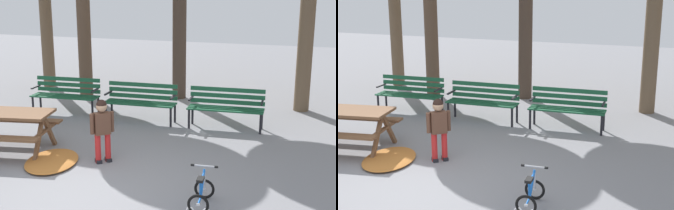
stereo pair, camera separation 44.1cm
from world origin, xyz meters
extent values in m
plane|color=gray|center=(0.00, 0.00, 0.00)|extent=(36.00, 36.00, 0.00)
cube|color=brown|center=(-2.18, 1.22, 0.74)|extent=(1.91, 1.07, 0.05)
cube|color=brown|center=(-2.28, 1.76, 0.45)|extent=(1.81, 0.55, 0.04)
cube|color=brown|center=(-1.37, 1.11, 0.36)|extent=(0.16, 0.57, 0.76)
cube|color=brown|center=(-1.46, 1.60, 0.36)|extent=(0.16, 0.57, 0.76)
cube|color=brown|center=(-1.41, 1.36, 0.42)|extent=(0.27, 1.10, 0.04)
cube|color=#195133|center=(-2.41, 3.99, 0.44)|extent=(1.60, 0.18, 0.03)
cube|color=#195133|center=(-2.40, 3.88, 0.44)|extent=(1.60, 0.18, 0.03)
cube|color=#195133|center=(-2.39, 3.76, 0.44)|extent=(1.60, 0.18, 0.03)
cube|color=#195133|center=(-2.38, 3.64, 0.44)|extent=(1.60, 0.18, 0.03)
cube|color=#195133|center=(-2.41, 4.03, 0.54)|extent=(1.60, 0.15, 0.09)
cube|color=#195133|center=(-2.41, 4.03, 0.67)|extent=(1.60, 0.15, 0.09)
cube|color=#195133|center=(-2.41, 4.03, 0.81)|extent=(1.60, 0.15, 0.09)
cylinder|color=black|center=(-1.63, 3.71, 0.22)|extent=(0.05, 0.05, 0.44)
cylinder|color=black|center=(-1.66, 4.07, 0.22)|extent=(0.05, 0.05, 0.44)
cube|color=black|center=(-1.65, 3.89, 0.62)|extent=(0.07, 0.40, 0.03)
cylinder|color=black|center=(-3.13, 3.60, 0.22)|extent=(0.05, 0.05, 0.44)
cylinder|color=black|center=(-3.16, 3.96, 0.22)|extent=(0.05, 0.05, 0.44)
cube|color=black|center=(-3.14, 3.78, 0.62)|extent=(0.07, 0.40, 0.03)
cube|color=#195133|center=(-0.50, 3.94, 0.44)|extent=(1.60, 0.14, 0.03)
cube|color=#195133|center=(-0.50, 3.82, 0.44)|extent=(1.60, 0.14, 0.03)
cube|color=#195133|center=(-0.49, 3.70, 0.44)|extent=(1.60, 0.14, 0.03)
cube|color=#195133|center=(-0.49, 3.58, 0.44)|extent=(1.60, 0.14, 0.03)
cube|color=#195133|center=(-0.50, 3.98, 0.54)|extent=(1.60, 0.12, 0.09)
cube|color=#195133|center=(-0.50, 3.98, 0.67)|extent=(1.60, 0.12, 0.09)
cube|color=#195133|center=(-0.50, 3.98, 0.81)|extent=(1.60, 0.12, 0.09)
cylinder|color=black|center=(0.26, 3.64, 0.22)|extent=(0.05, 0.05, 0.44)
cylinder|color=black|center=(0.25, 4.00, 0.22)|extent=(0.05, 0.05, 0.44)
cube|color=black|center=(0.25, 3.82, 0.62)|extent=(0.06, 0.40, 0.03)
cylinder|color=black|center=(-1.24, 3.57, 0.22)|extent=(0.05, 0.05, 0.44)
cylinder|color=black|center=(-1.25, 3.93, 0.22)|extent=(0.05, 0.05, 0.44)
cube|color=black|center=(-1.24, 3.75, 0.62)|extent=(0.06, 0.40, 0.03)
cube|color=#195133|center=(1.40, 4.03, 0.44)|extent=(1.60, 0.16, 0.03)
cube|color=#195133|center=(1.40, 3.91, 0.44)|extent=(1.60, 0.16, 0.03)
cube|color=#195133|center=(1.41, 3.79, 0.44)|extent=(1.60, 0.16, 0.03)
cube|color=#195133|center=(1.42, 3.67, 0.44)|extent=(1.60, 0.16, 0.03)
cube|color=#195133|center=(1.39, 4.07, 0.54)|extent=(1.60, 0.14, 0.09)
cube|color=#195133|center=(1.39, 4.07, 0.67)|extent=(1.60, 0.14, 0.09)
cube|color=#195133|center=(1.39, 4.07, 0.81)|extent=(1.60, 0.14, 0.09)
cylinder|color=black|center=(2.16, 3.74, 0.22)|extent=(0.05, 0.05, 0.44)
cylinder|color=black|center=(2.14, 4.10, 0.22)|extent=(0.05, 0.05, 0.44)
cube|color=black|center=(2.15, 3.92, 0.62)|extent=(0.06, 0.40, 0.03)
cylinder|color=black|center=(0.67, 3.65, 0.22)|extent=(0.05, 0.05, 0.44)
cylinder|color=black|center=(0.65, 4.01, 0.22)|extent=(0.05, 0.05, 0.44)
cube|color=black|center=(0.66, 3.83, 0.62)|extent=(0.06, 0.40, 0.03)
cylinder|color=red|center=(-0.16, 1.37, 0.26)|extent=(0.10, 0.10, 0.51)
cube|color=black|center=(-0.16, 1.37, 0.03)|extent=(0.17, 0.18, 0.06)
cylinder|color=red|center=(-0.29, 1.25, 0.26)|extent=(0.10, 0.10, 0.51)
cube|color=black|center=(-0.29, 1.25, 0.03)|extent=(0.17, 0.18, 0.06)
cube|color=brown|center=(-0.22, 1.31, 0.70)|extent=(0.30, 0.30, 0.38)
sphere|color=tan|center=(-0.22, 1.31, 1.00)|extent=(0.19, 0.19, 0.19)
sphere|color=black|center=(-0.22, 1.31, 1.03)|extent=(0.18, 0.18, 0.18)
cylinder|color=brown|center=(-0.09, 1.43, 0.71)|extent=(0.08, 0.08, 0.36)
cylinder|color=brown|center=(-0.35, 1.19, 0.71)|extent=(0.08, 0.08, 0.36)
torus|color=black|center=(1.80, 0.44, 0.15)|extent=(0.30, 0.06, 0.30)
cylinder|color=silver|center=(1.80, 0.44, 0.15)|extent=(0.05, 0.04, 0.04)
torus|color=black|center=(1.84, -0.08, 0.15)|extent=(0.30, 0.06, 0.30)
cylinder|color=silver|center=(1.84, -0.08, 0.15)|extent=(0.05, 0.04, 0.04)
torus|color=white|center=(1.73, -0.09, 0.05)|extent=(0.11, 0.03, 0.11)
cylinder|color=blue|center=(1.82, 0.26, 0.32)|extent=(0.06, 0.31, 0.32)
cylinder|color=blue|center=(1.83, 0.10, 0.30)|extent=(0.04, 0.08, 0.27)
cylinder|color=blue|center=(1.83, 0.02, 0.16)|extent=(0.04, 0.20, 0.05)
cylinder|color=silver|center=(1.80, 0.42, 0.31)|extent=(0.04, 0.07, 0.32)
cylinder|color=blue|center=(1.82, 0.24, 0.42)|extent=(0.06, 0.32, 0.05)
cube|color=black|center=(1.83, 0.08, 0.45)|extent=(0.10, 0.18, 0.04)
cylinder|color=silver|center=(1.80, 0.40, 0.52)|extent=(0.34, 0.05, 0.02)
cylinder|color=black|center=(1.63, 0.38, 0.52)|extent=(0.05, 0.04, 0.04)
cylinder|color=black|center=(1.97, 0.41, 0.52)|extent=(0.05, 0.04, 0.04)
ellipsoid|color=#B26B2D|center=(-1.05, 0.99, 0.04)|extent=(1.17, 1.44, 0.07)
cylinder|color=brown|center=(-4.44, 6.48, 1.82)|extent=(0.35, 0.35, 3.65)
cylinder|color=brown|center=(-2.82, 5.71, 2.01)|extent=(0.36, 0.36, 4.01)
cylinder|color=#423328|center=(-0.34, 6.26, 2.06)|extent=(0.36, 0.36, 4.13)
cylinder|color=brown|center=(2.86, 5.92, 2.01)|extent=(0.36, 0.36, 4.03)
camera|label=1|loc=(3.30, -5.83, 3.07)|focal=51.53mm
camera|label=2|loc=(3.71, -5.68, 3.07)|focal=51.53mm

